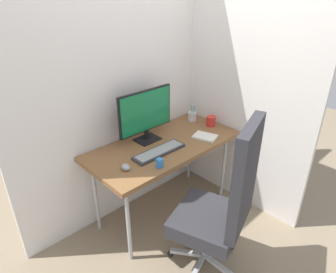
{
  "coord_description": "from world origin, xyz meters",
  "views": [
    {
      "loc": [
        -1.54,
        -1.67,
        1.97
      ],
      "look_at": [
        -0.02,
        -0.07,
        0.84
      ],
      "focal_mm": 31.77,
      "sensor_mm": 36.0,
      "label": 1
    }
  ],
  "objects_px": {
    "notebook": "(205,137)",
    "coffee_mug": "(211,121)",
    "mouse": "(126,167)",
    "desk_clamp_accessory": "(160,163)",
    "pen_holder": "(192,116)",
    "office_chair": "(222,205)",
    "keyboard": "(159,152)",
    "monitor": "(146,113)"
  },
  "relations": [
    {
      "from": "office_chair",
      "to": "keyboard",
      "type": "distance_m",
      "value": 0.68
    },
    {
      "from": "pen_holder",
      "to": "office_chair",
      "type": "bearing_deg",
      "value": -126.9
    },
    {
      "from": "monitor",
      "to": "coffee_mug",
      "type": "distance_m",
      "value": 0.7
    },
    {
      "from": "monitor",
      "to": "keyboard",
      "type": "height_order",
      "value": "monitor"
    },
    {
      "from": "pen_holder",
      "to": "coffee_mug",
      "type": "distance_m",
      "value": 0.21
    },
    {
      "from": "keyboard",
      "to": "pen_holder",
      "type": "distance_m",
      "value": 0.73
    },
    {
      "from": "mouse",
      "to": "office_chair",
      "type": "bearing_deg",
      "value": -51.8
    },
    {
      "from": "keyboard",
      "to": "mouse",
      "type": "height_order",
      "value": "mouse"
    },
    {
      "from": "monitor",
      "to": "desk_clamp_accessory",
      "type": "relative_size",
      "value": 7.66
    },
    {
      "from": "mouse",
      "to": "desk_clamp_accessory",
      "type": "relative_size",
      "value": 1.16
    },
    {
      "from": "monitor",
      "to": "pen_holder",
      "type": "height_order",
      "value": "monitor"
    },
    {
      "from": "mouse",
      "to": "desk_clamp_accessory",
      "type": "xyz_separation_m",
      "value": [
        0.21,
        -0.15,
        0.02
      ]
    },
    {
      "from": "desk_clamp_accessory",
      "to": "coffee_mug",
      "type": "bearing_deg",
      "value": 13.67
    },
    {
      "from": "office_chair",
      "to": "desk_clamp_accessory",
      "type": "relative_size",
      "value": 17.4
    },
    {
      "from": "mouse",
      "to": "notebook",
      "type": "distance_m",
      "value": 0.83
    },
    {
      "from": "monitor",
      "to": "coffee_mug",
      "type": "bearing_deg",
      "value": -17.75
    },
    {
      "from": "monitor",
      "to": "mouse",
      "type": "xyz_separation_m",
      "value": [
        -0.42,
        -0.26,
        -0.23
      ]
    },
    {
      "from": "notebook",
      "to": "coffee_mug",
      "type": "height_order",
      "value": "coffee_mug"
    },
    {
      "from": "office_chair",
      "to": "keyboard",
      "type": "relative_size",
      "value": 2.65
    },
    {
      "from": "coffee_mug",
      "to": "pen_holder",
      "type": "bearing_deg",
      "value": 100.11
    },
    {
      "from": "keyboard",
      "to": "office_chair",
      "type": "bearing_deg",
      "value": -90.94
    },
    {
      "from": "pen_holder",
      "to": "desk_clamp_accessory",
      "type": "bearing_deg",
      "value": -152.98
    },
    {
      "from": "desk_clamp_accessory",
      "to": "keyboard",
      "type": "bearing_deg",
      "value": 48.89
    },
    {
      "from": "mouse",
      "to": "desk_clamp_accessory",
      "type": "distance_m",
      "value": 0.25
    },
    {
      "from": "keyboard",
      "to": "pen_holder",
      "type": "height_order",
      "value": "pen_holder"
    },
    {
      "from": "office_chair",
      "to": "mouse",
      "type": "relative_size",
      "value": 14.95
    },
    {
      "from": "monitor",
      "to": "coffee_mug",
      "type": "height_order",
      "value": "monitor"
    },
    {
      "from": "office_chair",
      "to": "mouse",
      "type": "height_order",
      "value": "office_chair"
    },
    {
      "from": "keyboard",
      "to": "pen_holder",
      "type": "xyz_separation_m",
      "value": [
        0.68,
        0.26,
        0.03
      ]
    },
    {
      "from": "office_chair",
      "to": "keyboard",
      "type": "bearing_deg",
      "value": 89.06
    },
    {
      "from": "notebook",
      "to": "keyboard",
      "type": "bearing_deg",
      "value": 152.83
    },
    {
      "from": "notebook",
      "to": "office_chair",
      "type": "bearing_deg",
      "value": -147.47
    },
    {
      "from": "notebook",
      "to": "desk_clamp_accessory",
      "type": "height_order",
      "value": "desk_clamp_accessory"
    },
    {
      "from": "keyboard",
      "to": "coffee_mug",
      "type": "xyz_separation_m",
      "value": [
        0.72,
        0.05,
        0.04
      ]
    },
    {
      "from": "monitor",
      "to": "mouse",
      "type": "relative_size",
      "value": 6.58
    },
    {
      "from": "mouse",
      "to": "coffee_mug",
      "type": "xyz_separation_m",
      "value": [
        1.07,
        0.06,
        0.03
      ]
    },
    {
      "from": "office_chair",
      "to": "monitor",
      "type": "height_order",
      "value": "office_chair"
    },
    {
      "from": "pen_holder",
      "to": "notebook",
      "type": "height_order",
      "value": "pen_holder"
    },
    {
      "from": "coffee_mug",
      "to": "notebook",
      "type": "bearing_deg",
      "value": -151.37
    },
    {
      "from": "monitor",
      "to": "pen_holder",
      "type": "distance_m",
      "value": 0.64
    },
    {
      "from": "office_chair",
      "to": "notebook",
      "type": "xyz_separation_m",
      "value": [
        0.49,
        0.58,
        0.14
      ]
    },
    {
      "from": "monitor",
      "to": "pen_holder",
      "type": "relative_size",
      "value": 3.2
    }
  ]
}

